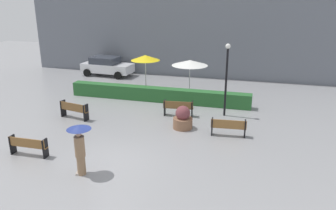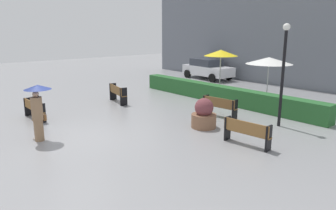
% 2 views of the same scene
% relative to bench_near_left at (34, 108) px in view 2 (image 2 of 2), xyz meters
% --- Properties ---
extents(ground_plane, '(60.00, 60.00, 0.00)m').
position_rel_bench_near_left_xyz_m(ground_plane, '(3.52, 0.38, -0.49)').
color(ground_plane, gray).
extents(bench_near_left, '(1.72, 0.38, 0.83)m').
position_rel_bench_near_left_xyz_m(bench_near_left, '(0.00, 0.00, 0.00)').
color(bench_near_left, olive).
rests_on(bench_near_left, ground).
extents(bench_back_row, '(1.69, 0.54, 0.88)m').
position_rel_bench_near_left_xyz_m(bench_back_row, '(4.95, 6.45, 0.03)').
color(bench_back_row, brown).
rests_on(bench_back_row, ground).
extents(bench_far_right, '(1.70, 0.48, 0.86)m').
position_rel_bench_near_left_xyz_m(bench_far_right, '(7.95, 4.35, 0.02)').
color(bench_far_right, olive).
rests_on(bench_far_right, ground).
extents(bench_far_left, '(1.77, 0.71, 0.93)m').
position_rel_bench_near_left_xyz_m(bench_far_left, '(-0.47, 4.50, 0.06)').
color(bench_far_left, brown).
rests_on(bench_far_left, ground).
extents(pedestrian_with_umbrella, '(0.91, 0.91, 1.98)m').
position_rel_bench_near_left_xyz_m(pedestrian_with_umbrella, '(2.93, -0.75, 0.77)').
color(pedestrian_with_umbrella, '#8C6B4C').
rests_on(pedestrian_with_umbrella, ground).
extents(planter_pot, '(0.99, 0.99, 1.19)m').
position_rel_bench_near_left_xyz_m(planter_pot, '(5.60, 4.76, 0.02)').
color(planter_pot, brown).
rests_on(planter_pot, ground).
extents(lamp_post, '(0.28, 0.28, 4.05)m').
position_rel_bench_near_left_xyz_m(lamp_post, '(7.44, 7.23, 1.98)').
color(lamp_post, black).
rests_on(lamp_post, ground).
extents(patio_umbrella_yellow, '(1.94, 1.94, 2.67)m').
position_rel_bench_near_left_xyz_m(patio_umbrella_yellow, '(1.74, 10.18, 1.99)').
color(patio_umbrella_yellow, silver).
rests_on(patio_umbrella_yellow, ground).
extents(patio_umbrella_white, '(2.38, 2.38, 2.41)m').
position_rel_bench_near_left_xyz_m(patio_umbrella_white, '(4.69, 10.55, 1.74)').
color(patio_umbrella_white, silver).
rests_on(patio_umbrella_white, ground).
extents(hedge_strip, '(11.70, 0.70, 0.88)m').
position_rel_bench_near_left_xyz_m(hedge_strip, '(3.02, 8.78, -0.05)').
color(hedge_strip, '#28602D').
rests_on(hedge_strip, ground).
extents(parked_car, '(4.31, 2.20, 1.57)m').
position_rel_bench_near_left_xyz_m(parked_car, '(-3.15, 14.38, 0.33)').
color(parked_car, silver).
rests_on(parked_car, ground).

